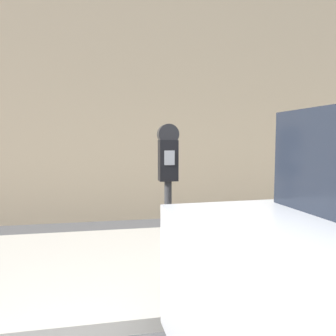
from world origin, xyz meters
TOP-DOWN VIEW (x-y plane):
  - sidewalk at (0.00, 2.20)m, footprint 24.00×2.80m
  - building_facade at (0.00, 4.89)m, footprint 24.00×0.30m
  - parking_meter at (-0.33, 1.20)m, footprint 0.19×0.14m

SIDE VIEW (x-z plane):
  - sidewalk at x=0.00m, z-range 0.00..0.13m
  - parking_meter at x=-0.33m, z-range 0.44..2.06m
  - building_facade at x=0.00m, z-range 0.00..5.21m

